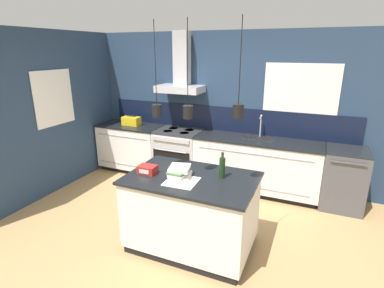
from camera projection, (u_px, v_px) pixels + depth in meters
name	position (u px, v px, depth m)	size (l,w,h in m)	color
ground_plane	(173.00, 235.00, 3.88)	(16.00, 16.00, 0.00)	tan
wall_back	(221.00, 106.00, 5.23)	(5.60, 2.24, 2.60)	navy
wall_left	(61.00, 111.00, 5.01)	(0.08, 3.80, 2.60)	navy
counter_run_left	(132.00, 147.00, 5.88)	(1.25, 0.64, 0.91)	black
counter_run_sink	(256.00, 165.00, 4.96)	(2.04, 0.64, 1.28)	black
oven_range	(179.00, 154.00, 5.49)	(0.81, 0.66, 0.91)	#B5B5BA
dishwasher	(343.00, 179.00, 4.47)	(0.60, 0.65, 0.91)	#4C4C51
kitchen_island	(192.00, 212.00, 3.54)	(1.47, 0.96, 0.91)	black
bottle_on_island	(222.00, 167.00, 3.36)	(0.07, 0.07, 0.30)	#193319
book_stack	(180.00, 172.00, 3.38)	(0.30, 0.34, 0.13)	silver
red_supply_box	(147.00, 169.00, 3.50)	(0.21, 0.16, 0.09)	red
paper_pile	(182.00, 181.00, 3.29)	(0.36, 0.36, 0.01)	silver
yellow_toolbox	(131.00, 121.00, 5.71)	(0.34, 0.18, 0.19)	gold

